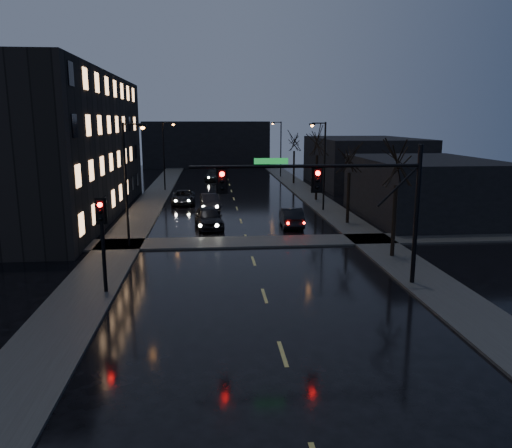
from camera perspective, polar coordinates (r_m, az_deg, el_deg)
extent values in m
plane|color=black|center=(16.52, 4.11, -17.64)|extent=(160.00, 160.00, 0.00)
cube|color=#2D2D2B|center=(50.22, -12.12, 2.24)|extent=(3.00, 140.00, 0.12)
cube|color=#2D2D2B|center=(51.04, 7.21, 2.56)|extent=(3.00, 140.00, 0.12)
cube|color=#2D2D2B|center=(33.76, -0.95, -2.06)|extent=(40.00, 3.00, 0.12)
cube|color=black|center=(46.43, -23.12, 8.20)|extent=(12.00, 30.00, 12.00)
cube|color=black|center=(44.38, 18.69, 3.85)|extent=(10.00, 14.00, 5.00)
cube|color=black|center=(65.37, 12.16, 6.97)|extent=(12.00, 18.00, 6.00)
cube|color=black|center=(92.29, -5.66, 9.10)|extent=(22.00, 10.00, 8.00)
cylinder|color=black|center=(25.69, 17.85, 0.84)|extent=(0.22, 0.22, 7.00)
cylinder|color=black|center=(23.73, 5.84, 6.59)|extent=(11.00, 0.16, 0.16)
cylinder|color=black|center=(25.09, 15.96, 4.18)|extent=(2.05, 0.10, 2.05)
cube|color=#0C591E|center=(23.45, 1.74, 7.20)|extent=(1.60, 0.04, 0.28)
cube|color=black|center=(23.37, -3.91, 4.94)|extent=(0.35, 0.28, 1.05)
sphere|color=#FF0705|center=(23.17, -3.91, 5.71)|extent=(0.22, 0.22, 0.22)
cube|color=black|center=(23.90, 6.99, 5.03)|extent=(0.35, 0.28, 1.05)
sphere|color=#FF0705|center=(23.71, 7.09, 5.78)|extent=(0.22, 0.22, 0.22)
cylinder|color=black|center=(24.47, -17.04, -2.75)|extent=(0.18, 0.18, 4.40)
cube|color=black|center=(24.10, -17.30, 1.40)|extent=(0.35, 0.28, 1.05)
sphere|color=#FF0705|center=(23.89, -17.42, 2.11)|extent=(0.22, 0.22, 0.22)
cylinder|color=black|center=(30.78, 15.48, 0.24)|extent=(0.24, 0.24, 4.40)
cylinder|color=black|center=(40.16, 10.49, 2.87)|extent=(0.24, 0.24, 4.12)
cylinder|color=black|center=(51.68, 6.92, 5.23)|extent=(0.24, 0.24, 4.68)
cylinder|color=black|center=(65.38, 4.35, 6.45)|extent=(0.24, 0.24, 4.29)
cylinder|color=black|center=(32.90, -14.62, 4.18)|extent=(0.16, 0.16, 8.00)
cylinder|color=black|center=(32.55, -13.92, 11.03)|extent=(1.20, 0.10, 0.10)
cube|color=black|center=(32.47, -12.84, 10.90)|extent=(0.50, 0.25, 0.15)
sphere|color=orange|center=(32.47, -12.84, 10.73)|extent=(0.28, 0.28, 0.28)
cylinder|color=black|center=(59.59, -10.49, 7.57)|extent=(0.16, 0.16, 8.00)
cylinder|color=black|center=(59.39, -10.04, 11.34)|extent=(1.20, 0.10, 0.10)
cube|color=black|center=(59.35, -9.45, 11.27)|extent=(0.50, 0.25, 0.15)
sphere|color=orange|center=(59.35, -9.45, 11.17)|extent=(0.28, 0.28, 0.28)
cylinder|color=black|center=(45.56, 7.81, 6.44)|extent=(0.16, 0.16, 8.00)
cylinder|color=black|center=(45.24, 7.20, 11.37)|extent=(1.20, 0.10, 0.10)
cube|color=black|center=(45.12, 6.44, 11.26)|extent=(0.50, 0.25, 0.15)
sphere|color=orange|center=(45.12, 6.43, 11.13)|extent=(0.28, 0.28, 0.28)
cylinder|color=black|center=(73.04, 2.85, 8.48)|extent=(0.16, 0.16, 8.00)
cylinder|color=black|center=(72.84, 2.41, 11.54)|extent=(1.20, 0.10, 0.10)
cube|color=black|center=(72.77, 1.93, 11.47)|extent=(0.50, 0.25, 0.15)
sphere|color=orange|center=(72.77, 1.93, 11.39)|extent=(0.28, 0.28, 0.28)
imported|color=black|center=(38.47, -5.44, 0.75)|extent=(2.51, 5.01, 1.64)
imported|color=black|center=(46.45, -5.28, 2.53)|extent=(1.99, 4.57, 1.46)
imported|color=black|center=(50.02, -8.32, 3.06)|extent=(2.36, 4.94, 1.36)
imported|color=black|center=(69.54, -4.92, 5.58)|extent=(2.61, 5.19, 1.45)
imported|color=black|center=(38.96, 4.06, 0.80)|extent=(1.78, 4.58, 1.49)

